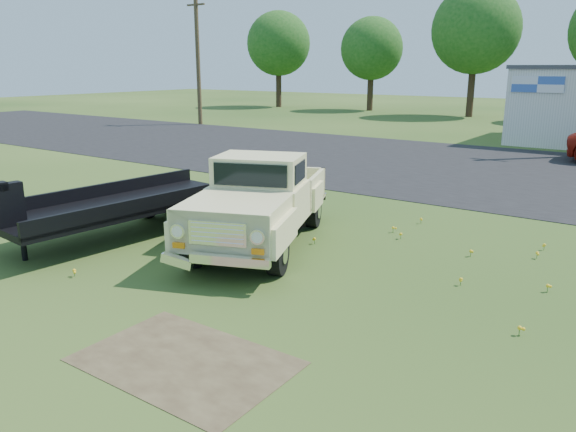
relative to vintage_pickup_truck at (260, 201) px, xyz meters
The scene contains 10 objects.
ground 2.40m from the vintage_pickup_truck, 63.71° to the right, with size 140.00×140.00×0.00m, color #244215.
asphalt_lot 13.15m from the vintage_pickup_truck, 85.82° to the left, with size 90.00×14.00×0.02m, color black.
dirt_patch_a 5.61m from the vintage_pickup_truck, 63.54° to the right, with size 3.00×2.00×0.01m, color #443624.
dirt_patch_b 2.17m from the vintage_pickup_truck, 123.69° to the left, with size 2.20×1.60×0.01m, color #443624.
utility_pole_west 29.29m from the vintage_pickup_truck, 136.36° to the left, with size 1.60×0.30×9.00m.
treeline_a 46.99m from the vintage_pickup_truck, 125.39° to the left, with size 6.40×6.40×9.52m.
treeline_b 42.87m from the vintage_pickup_truck, 113.57° to the left, with size 5.76×5.76×8.57m.
treeline_c 38.67m from the vintage_pickup_truck, 100.62° to the left, with size 7.04×7.04×10.47m.
vintage_pickup_truck is the anchor object (origin of this frame).
flatbed_trailer 3.53m from the vintage_pickup_truck, 157.64° to the right, with size 2.19×6.57×1.79m, color black, non-canonical shape.
Camera 1 is at (6.83, -8.05, 4.07)m, focal length 35.00 mm.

